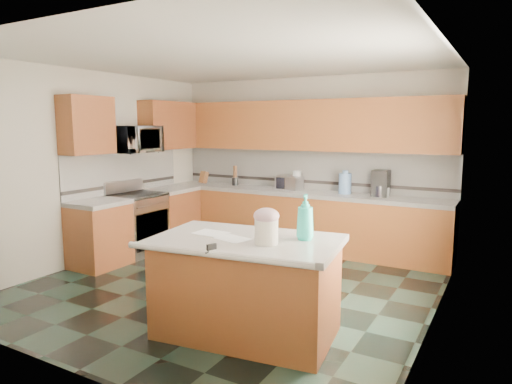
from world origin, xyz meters
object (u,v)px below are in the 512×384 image
Objects in this scene: island_top at (246,241)px; treat_jar at (266,232)px; toaster_oven at (289,183)px; knife_block at (204,177)px; soap_bottle_island at (305,217)px; island_base at (247,290)px; coffee_maker at (381,183)px.

treat_jar is at bearing -27.35° from island_top.
knife_block is at bearing -173.74° from toaster_oven.
knife_block is (-3.21, 2.88, -0.10)m from soap_bottle_island.
island_top is 0.58m from soap_bottle_island.
treat_jar is at bearing -61.65° from toaster_oven.
soap_bottle_island reaches higher than island_top.
knife_block reaches higher than treat_jar.
soap_bottle_island is 4.31m from knife_block.
island_base is at bearing -65.21° from toaster_oven.
coffee_maker is at bearing 74.78° from island_top.
island_top is at bearing -98.43° from coffee_maker.
treat_jar is (0.25, -0.09, 0.14)m from island_top.
island_top is 4.11m from knife_block.
toaster_oven is at bearing 100.93° from island_base.
island_base is 4.15m from knife_block.
toaster_oven is (1.68, 0.00, 0.01)m from knife_block.
coffee_maker reaches higher than island_top.
soap_bottle_island is 1.07× the size of toaster_oven.
island_top is 7.90× the size of treat_jar.
soap_bottle_island is at bearing -55.88° from toaster_oven.
soap_bottle_island reaches higher than coffee_maker.
knife_block reaches higher than island_base.
island_base is 3.85× the size of soap_bottle_island.
soap_bottle_island is 1.96× the size of knife_block.
island_top is 8.01× the size of knife_block.
coffee_maker reaches higher than treat_jar.
soap_bottle_island reaches higher than treat_jar.
treat_jar is 0.55× the size of toaster_oven.
coffee_maker is (-0.07, 2.91, -0.01)m from soap_bottle_island.
island_base is 3.22m from coffee_maker.
toaster_oven reaches higher than island_top.
soap_bottle_island is at bearing -89.40° from coffee_maker.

